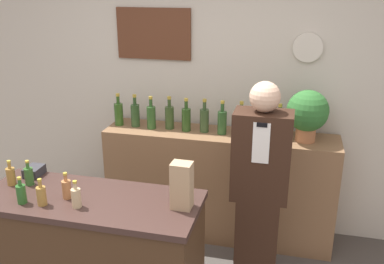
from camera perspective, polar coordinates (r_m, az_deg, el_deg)
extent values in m
cube|color=beige|center=(3.90, 1.59, 6.30)|extent=(5.20, 0.06, 2.70)
cube|color=#562F1C|center=(3.90, -5.15, 12.91)|extent=(0.68, 0.02, 0.45)
cylinder|color=beige|center=(3.70, 15.19, 10.82)|extent=(0.24, 0.03, 0.24)
cube|color=brown|center=(3.91, 3.56, -7.05)|extent=(2.03, 0.43, 1.00)
cube|color=#382621|center=(2.77, -13.52, -8.89)|extent=(1.39, 0.56, 0.04)
cube|color=#331E14|center=(3.40, 8.59, -14.14)|extent=(0.31, 0.24, 0.75)
cube|color=#331E14|center=(3.07, 9.25, -3.17)|extent=(0.41, 0.24, 0.65)
cube|color=white|center=(2.90, 9.18, -1.50)|extent=(0.11, 0.01, 0.29)
cube|color=black|center=(2.85, 9.32, 0.93)|extent=(0.07, 0.01, 0.03)
sphere|color=#DBB293|center=(2.93, 9.71, 4.65)|extent=(0.21, 0.21, 0.21)
cylinder|color=#B27047|center=(3.64, 14.88, -0.28)|extent=(0.16, 0.16, 0.11)
sphere|color=#2D6B2D|center=(3.57, 15.16, 2.75)|extent=(0.34, 0.34, 0.34)
cube|color=tan|center=(2.51, -1.37, -7.16)|extent=(0.12, 0.10, 0.29)
cube|color=#2D2D33|center=(3.15, -20.30, -4.91)|extent=(0.11, 0.14, 0.06)
cylinder|color=olive|center=(3.06, -22.99, -5.48)|extent=(0.06, 0.06, 0.12)
cylinder|color=olive|center=(3.03, -23.19, -4.13)|extent=(0.02, 0.02, 0.04)
cylinder|color=#B29933|center=(3.02, -23.26, -3.65)|extent=(0.02, 0.02, 0.01)
cylinder|color=#2E5B26|center=(3.02, -20.90, -5.55)|extent=(0.06, 0.06, 0.12)
cylinder|color=#2E5B26|center=(2.98, -21.09, -4.18)|extent=(0.02, 0.02, 0.04)
cylinder|color=#B29933|center=(2.97, -21.15, -3.70)|extent=(0.02, 0.02, 0.01)
cylinder|color=#285A24|center=(2.79, -21.79, -7.71)|extent=(0.06, 0.06, 0.12)
cylinder|color=#285A24|center=(2.76, -22.00, -6.25)|extent=(0.02, 0.02, 0.04)
cylinder|color=#B29933|center=(2.75, -22.07, -5.74)|extent=(0.02, 0.02, 0.01)
cylinder|color=olive|center=(2.73, -19.42, -8.05)|extent=(0.06, 0.06, 0.12)
cylinder|color=olive|center=(2.70, -19.61, -6.57)|extent=(0.02, 0.02, 0.04)
cylinder|color=#B29933|center=(2.69, -19.68, -6.04)|extent=(0.02, 0.02, 0.01)
cylinder|color=#A4693E|center=(2.76, -16.36, -7.36)|extent=(0.06, 0.06, 0.12)
cylinder|color=#A4693E|center=(2.73, -16.52, -5.89)|extent=(0.02, 0.02, 0.04)
cylinder|color=#B29933|center=(2.72, -16.58, -5.36)|extent=(0.02, 0.02, 0.01)
cylinder|color=tan|center=(2.65, -15.17, -8.50)|extent=(0.06, 0.06, 0.12)
cylinder|color=tan|center=(2.61, -15.32, -6.98)|extent=(0.02, 0.02, 0.04)
cylinder|color=#B29933|center=(2.60, -15.38, -6.44)|extent=(0.02, 0.02, 0.01)
cylinder|color=#2D521C|center=(3.94, -9.73, 2.34)|extent=(0.08, 0.08, 0.20)
cylinder|color=#2D521C|center=(3.91, -9.85, 4.24)|extent=(0.03, 0.03, 0.07)
cylinder|color=#B29933|center=(3.89, -9.89, 4.91)|extent=(0.03, 0.03, 0.02)
cylinder|color=#2D4C26|center=(3.89, -7.56, 2.19)|extent=(0.08, 0.08, 0.20)
cylinder|color=#2D4C26|center=(3.85, -7.65, 4.12)|extent=(0.03, 0.03, 0.07)
cylinder|color=#B29933|center=(3.84, -7.69, 4.80)|extent=(0.03, 0.03, 0.02)
cylinder|color=#2C5424|center=(3.81, -5.45, 1.93)|extent=(0.08, 0.08, 0.20)
cylinder|color=#2C5424|center=(3.77, -5.52, 3.89)|extent=(0.03, 0.03, 0.07)
cylinder|color=#B29933|center=(3.76, -5.54, 4.59)|extent=(0.03, 0.03, 0.02)
cylinder|color=#324A23|center=(3.80, -3.02, 1.91)|extent=(0.08, 0.08, 0.20)
cylinder|color=#324A23|center=(3.76, -3.05, 3.89)|extent=(0.03, 0.03, 0.07)
cylinder|color=#B29933|center=(3.75, -3.06, 4.58)|extent=(0.03, 0.03, 0.02)
cylinder|color=#2A4A1D|center=(3.74, -0.78, 1.63)|extent=(0.08, 0.08, 0.20)
cylinder|color=#2A4A1D|center=(3.70, -0.79, 3.64)|extent=(0.03, 0.03, 0.07)
cylinder|color=#B29933|center=(3.68, -0.79, 4.34)|extent=(0.03, 0.03, 0.02)
cylinder|color=#334B29|center=(3.71, 1.66, 1.52)|extent=(0.08, 0.08, 0.20)
cylinder|color=#334B29|center=(3.67, 1.68, 3.53)|extent=(0.03, 0.03, 0.07)
cylinder|color=#B29933|center=(3.66, 1.69, 4.24)|extent=(0.03, 0.03, 0.02)
cylinder|color=#2C5328|center=(3.67, 4.03, 1.25)|extent=(0.08, 0.08, 0.20)
cylinder|color=#2C5328|center=(3.63, 4.08, 3.28)|extent=(0.03, 0.03, 0.07)
cylinder|color=#B29933|center=(3.62, 4.10, 4.00)|extent=(0.03, 0.03, 0.02)
cylinder|color=#2E5328|center=(3.67, 6.53, 1.15)|extent=(0.08, 0.08, 0.20)
cylinder|color=#2E5328|center=(3.63, 6.61, 3.19)|extent=(0.03, 0.03, 0.07)
cylinder|color=#B29933|center=(3.61, 6.64, 3.91)|extent=(0.03, 0.03, 0.02)
cylinder|color=#2C4A28|center=(3.64, 8.99, 0.92)|extent=(0.08, 0.08, 0.20)
cylinder|color=#2C4A28|center=(3.60, 9.11, 2.97)|extent=(0.03, 0.03, 0.07)
cylinder|color=#B29933|center=(3.59, 9.15, 3.69)|extent=(0.03, 0.03, 0.02)
cylinder|color=#2B4C1D|center=(3.64, 11.49, 0.73)|extent=(0.08, 0.08, 0.20)
cylinder|color=#2B4C1D|center=(3.60, 11.63, 2.78)|extent=(0.03, 0.03, 0.07)
cylinder|color=#B29933|center=(3.58, 11.69, 3.50)|extent=(0.03, 0.03, 0.02)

